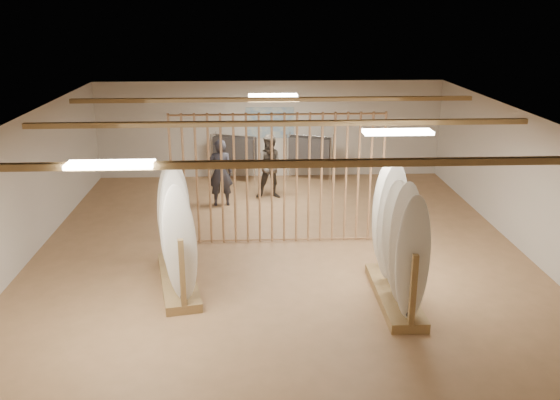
{
  "coord_description": "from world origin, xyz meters",
  "views": [
    {
      "loc": [
        -0.55,
        -11.03,
        4.82
      ],
      "look_at": [
        0.0,
        0.0,
        1.2
      ],
      "focal_mm": 38.0,
      "sensor_mm": 36.0,
      "label": 1
    }
  ],
  "objects_px": {
    "rack_right": "(397,260)",
    "clothing_rack_a": "(235,151)",
    "rack_left": "(176,247)",
    "clothing_rack_b": "(310,151)",
    "shopper_a": "(220,168)",
    "shopper_b": "(271,163)"
  },
  "relations": [
    {
      "from": "rack_right",
      "to": "clothing_rack_a",
      "type": "relative_size",
      "value": 1.65
    },
    {
      "from": "rack_left",
      "to": "clothing_rack_b",
      "type": "height_order",
      "value": "rack_left"
    },
    {
      "from": "shopper_a",
      "to": "shopper_b",
      "type": "bearing_deg",
      "value": -162.24
    },
    {
      "from": "rack_left",
      "to": "shopper_b",
      "type": "relative_size",
      "value": 1.24
    },
    {
      "from": "clothing_rack_b",
      "to": "clothing_rack_a",
      "type": "bearing_deg",
      "value": -161.39
    },
    {
      "from": "shopper_b",
      "to": "rack_left",
      "type": "bearing_deg",
      "value": -108.58
    },
    {
      "from": "clothing_rack_a",
      "to": "shopper_b",
      "type": "height_order",
      "value": "shopper_b"
    },
    {
      "from": "clothing_rack_a",
      "to": "shopper_a",
      "type": "relative_size",
      "value": 0.72
    },
    {
      "from": "shopper_a",
      "to": "shopper_b",
      "type": "distance_m",
      "value": 1.41
    },
    {
      "from": "rack_left",
      "to": "rack_right",
      "type": "height_order",
      "value": "rack_left"
    },
    {
      "from": "rack_left",
      "to": "shopper_a",
      "type": "height_order",
      "value": "rack_left"
    },
    {
      "from": "clothing_rack_b",
      "to": "shopper_a",
      "type": "height_order",
      "value": "shopper_a"
    },
    {
      "from": "rack_left",
      "to": "shopper_b",
      "type": "bearing_deg",
      "value": 58.41
    },
    {
      "from": "clothing_rack_b",
      "to": "shopper_a",
      "type": "distance_m",
      "value": 3.2
    },
    {
      "from": "rack_right",
      "to": "shopper_a",
      "type": "distance_m",
      "value": 6.19
    },
    {
      "from": "rack_left",
      "to": "shopper_a",
      "type": "relative_size",
      "value": 1.23
    },
    {
      "from": "rack_right",
      "to": "shopper_a",
      "type": "height_order",
      "value": "rack_right"
    },
    {
      "from": "shopper_a",
      "to": "shopper_b",
      "type": "height_order",
      "value": "shopper_a"
    },
    {
      "from": "clothing_rack_a",
      "to": "shopper_a",
      "type": "distance_m",
      "value": 2.09
    },
    {
      "from": "clothing_rack_a",
      "to": "shopper_b",
      "type": "bearing_deg",
      "value": -36.62
    },
    {
      "from": "clothing_rack_a",
      "to": "clothing_rack_b",
      "type": "xyz_separation_m",
      "value": [
        2.14,
        -0.02,
        -0.02
      ]
    },
    {
      "from": "shopper_b",
      "to": "shopper_a",
      "type": "bearing_deg",
      "value": -155.92
    }
  ]
}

